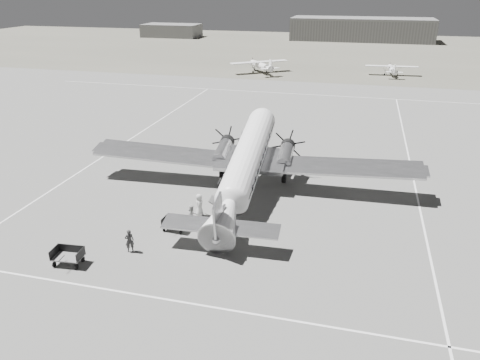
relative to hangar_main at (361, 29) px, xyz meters
name	(u,v)px	position (x,y,z in m)	size (l,w,h in m)	color
ground	(265,200)	(-5.00, -120.00, -3.30)	(260.00, 260.00, 0.00)	slate
taxi_line_near	(213,307)	(-5.00, -134.00, -3.29)	(60.00, 0.15, 0.01)	white
taxi_line_right	(422,217)	(7.00, -120.00, -3.29)	(0.15, 80.00, 0.01)	white
taxi_line_left	(122,144)	(-23.00, -110.00, -3.29)	(0.15, 60.00, 0.01)	white
taxi_line_horizon	(317,95)	(-5.00, -80.00, -3.29)	(90.00, 0.15, 0.01)	white
grass_infield	(339,50)	(-5.00, -25.00, -3.30)	(260.00, 90.00, 0.01)	#605E51
hangar_main	(361,29)	(0.00, 0.00, 0.00)	(42.00, 14.00, 6.60)	slate
shed_secondary	(172,30)	(-60.00, -5.00, -1.30)	(18.00, 10.00, 4.00)	slate
dc3_airliner	(246,165)	(-6.72, -119.46, -0.58)	(28.59, 19.84, 5.45)	silver
light_plane_left	(260,67)	(-17.76, -63.07, -2.07)	(11.86, 9.62, 2.46)	white
light_plane_right	(392,70)	(6.95, -59.70, -2.28)	(9.80, 7.95, 2.03)	white
baggage_cart_near	(174,224)	(-10.23, -126.48, -2.83)	(1.68, 1.18, 0.95)	slate
baggage_cart_far	(68,257)	(-14.99, -132.22, -2.76)	(1.93, 1.36, 1.09)	slate
ground_crew	(129,241)	(-11.96, -129.87, -2.50)	(0.58, 0.38, 1.60)	#2B2B2B
ramp_agent	(192,216)	(-9.17, -125.62, -2.44)	(0.83, 0.65, 1.71)	beige
passenger	(199,205)	(-9.25, -123.87, -2.42)	(0.86, 0.56, 1.77)	beige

